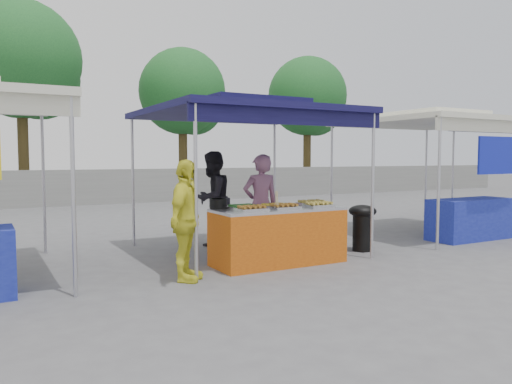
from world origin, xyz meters
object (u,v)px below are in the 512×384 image
vendor_table (278,236)px  vendor_woman (261,205)px  wok_burner (362,223)px  customer_person (186,220)px  helper_man (212,198)px  cooking_pot (218,204)px

vendor_table → vendor_woman: vendor_woman is taller
vendor_table → vendor_woman: (0.11, 0.73, 0.41)m
wok_burner → vendor_woman: vendor_woman is taller
vendor_woman → customer_person: vendor_woman is taller
vendor_woman → helper_man: size_ratio=0.96×
wok_burner → vendor_woman: size_ratio=0.48×
wok_burner → helper_man: helper_man is taller
vendor_table → helper_man: helper_man is taller
customer_person → helper_man: bearing=7.3°
vendor_table → helper_man: (-0.21, 1.97, 0.44)m
cooking_pot → helper_man: size_ratio=0.15×
vendor_table → cooking_pot: cooking_pot is taller
cooking_pot → wok_burner: (2.65, -0.17, -0.45)m
cooking_pot → wok_burner: cooking_pot is taller
vendor_woman → customer_person: 2.01m
helper_man → vendor_woman: bearing=70.7°
vendor_table → wok_burner: (1.81, 0.19, 0.05)m
vendor_table → cooking_pot: 1.04m
wok_burner → vendor_woman: (-1.71, 0.55, 0.36)m
wok_burner → cooking_pot: bearing=-160.8°
wok_burner → helper_man: bearing=161.4°
vendor_table → vendor_woman: bearing=81.7°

